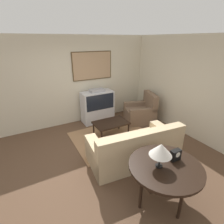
# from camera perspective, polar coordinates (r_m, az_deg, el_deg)

# --- Properties ---
(ground_plane) EXTENTS (12.00, 12.00, 0.00)m
(ground_plane) POSITION_cam_1_polar(r_m,az_deg,el_deg) (4.32, -3.37, -13.92)
(ground_plane) COLOR brown
(wall_back) EXTENTS (12.00, 0.10, 2.70)m
(wall_back) POSITION_cam_1_polar(r_m,az_deg,el_deg) (5.61, -13.20, 9.65)
(wall_back) COLOR beige
(wall_back) RESTS_ON ground_plane
(wall_right) EXTENTS (0.06, 12.00, 2.70)m
(wall_right) POSITION_cam_1_polar(r_m,az_deg,el_deg) (5.30, 23.04, 7.58)
(wall_right) COLOR beige
(wall_right) RESTS_ON ground_plane
(area_rug) EXTENTS (2.12, 1.70, 0.01)m
(area_rug) POSITION_cam_1_polar(r_m,az_deg,el_deg) (4.99, 0.04, -8.22)
(area_rug) COLOR #99704C
(area_rug) RESTS_ON ground_plane
(tv) EXTENTS (1.03, 0.48, 1.11)m
(tv) POSITION_cam_1_polar(r_m,az_deg,el_deg) (5.77, -4.74, 1.87)
(tv) COLOR silver
(tv) RESTS_ON ground_plane
(couch) EXTENTS (2.06, 1.13, 0.89)m
(couch) POSITION_cam_1_polar(r_m,az_deg,el_deg) (4.01, 7.32, -11.79)
(couch) COLOR #CCB289
(couch) RESTS_ON ground_plane
(armchair) EXTENTS (1.10, 1.06, 0.96)m
(armchair) POSITION_cam_1_polar(r_m,az_deg,el_deg) (5.90, 9.43, -0.21)
(armchair) COLOR brown
(armchair) RESTS_ON ground_plane
(coffee_table) EXTENTS (0.93, 0.61, 0.44)m
(coffee_table) POSITION_cam_1_polar(r_m,az_deg,el_deg) (4.86, -0.35, -3.86)
(coffee_table) COLOR black
(coffee_table) RESTS_ON ground_plane
(console_table) EXTENTS (1.16, 1.16, 0.74)m
(console_table) POSITION_cam_1_polar(r_m,az_deg,el_deg) (3.03, 17.02, -17.27)
(console_table) COLOR black
(console_table) RESTS_ON ground_plane
(table_lamp) EXTENTS (0.35, 0.35, 0.41)m
(table_lamp) POSITION_cam_1_polar(r_m,az_deg,el_deg) (2.76, 15.68, -11.81)
(table_lamp) COLOR black
(table_lamp) RESTS_ON console_table
(mantel_clock) EXTENTS (0.18, 0.10, 0.18)m
(mantel_clock) POSITION_cam_1_polar(r_m,az_deg,el_deg) (3.10, 20.02, -13.04)
(mantel_clock) COLOR black
(mantel_clock) RESTS_ON console_table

